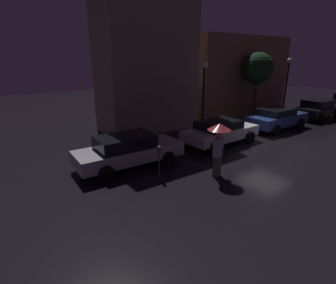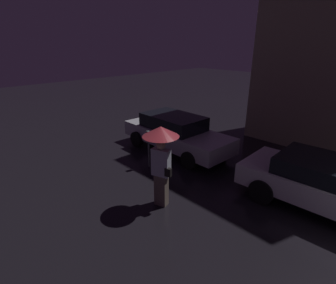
{
  "view_description": "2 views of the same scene",
  "coord_description": "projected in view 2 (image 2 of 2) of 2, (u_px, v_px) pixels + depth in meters",
  "views": [
    {
      "loc": [
        -12.67,
        -8.2,
        4.54
      ],
      "look_at": [
        -6.8,
        0.12,
        1.24
      ],
      "focal_mm": 28.0,
      "sensor_mm": 36.0,
      "label": 1
    },
    {
      "loc": [
        -1.18,
        -5.51,
        4.04
      ],
      "look_at": [
        -7.02,
        0.17,
        0.92
      ],
      "focal_mm": 28.0,
      "sensor_mm": 36.0,
      "label": 2
    }
  ],
  "objects": [
    {
      "name": "parked_car_silver",
      "position": [
        175.0,
        132.0,
        10.25
      ],
      "size": [
        4.67,
        1.93,
        1.4
      ],
      "rotation": [
        0.0,
        0.0,
        -0.02
      ],
      "color": "#B7B7BF",
      "rests_on": "ground"
    },
    {
      "name": "parked_car_white",
      "position": [
        331.0,
        185.0,
        6.51
      ],
      "size": [
        4.44,
        2.04,
        1.32
      ],
      "rotation": [
        0.0,
        0.0,
        0.04
      ],
      "color": "silver",
      "rests_on": "ground"
    },
    {
      "name": "pedestrian_with_umbrella",
      "position": [
        161.0,
        149.0,
        6.42
      ],
      "size": [
        0.9,
        0.9,
        2.16
      ],
      "rotation": [
        0.0,
        0.0,
        0.31
      ],
      "color": "#66564C",
      "rests_on": "ground"
    },
    {
      "name": "parking_meter",
      "position": [
        149.0,
        145.0,
        8.79
      ],
      "size": [
        0.12,
        0.1,
        1.29
      ],
      "color": "#4C5154",
      "rests_on": "ground"
    }
  ]
}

